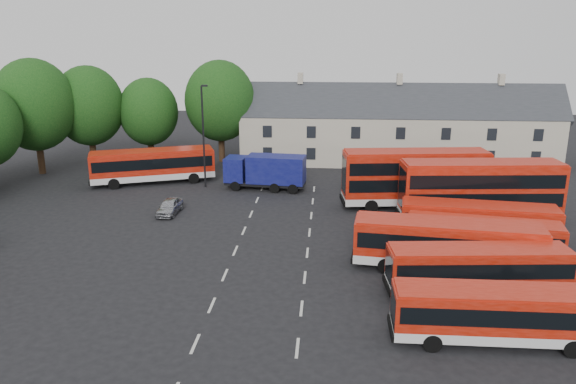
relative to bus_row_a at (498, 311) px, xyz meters
name	(u,v)px	position (x,y,z in m)	size (l,w,h in m)	color
ground	(230,262)	(-14.63, 8.81, -1.71)	(140.00, 140.00, 0.00)	black
lane_markings	(271,252)	(-12.13, 10.81, -1.70)	(5.15, 33.80, 0.01)	beige
treeline	(53,115)	(-35.37, 28.18, 4.97)	(29.92, 32.59, 12.01)	black
terrace_houses	(397,129)	(-0.63, 38.81, 2.15)	(35.70, 7.13, 10.06)	beige
bus_row_a	(498,311)	(0.00, 0.00, 0.00)	(10.07, 2.36, 2.85)	silver
bus_row_b	(479,267)	(0.35, 5.20, 0.04)	(10.44, 3.26, 2.90)	silver
bus_row_c	(447,242)	(-0.78, 8.53, 0.25)	(11.76, 3.99, 3.26)	silver
bus_row_d	(483,236)	(1.94, 10.47, -0.05)	(10.03, 3.79, 2.77)	silver
bus_row_e	(478,221)	(2.32, 13.23, 0.10)	(10.84, 3.74, 3.00)	silver
bus_dd_south	(480,189)	(3.51, 17.84, 1.15)	(12.44, 3.90, 5.02)	silver
bus_dd_north	(415,175)	(-0.96, 21.72, 1.12)	(12.36, 4.16, 4.97)	silver
bus_north	(153,163)	(-25.60, 27.78, 0.30)	(12.05, 6.66, 3.35)	silver
box_truck	(266,170)	(-14.17, 26.36, 0.15)	(7.79, 3.17, 3.32)	black
silver_car	(170,206)	(-21.37, 18.44, -1.08)	(1.49, 3.70, 1.26)	#A5A7AC
lamppost	(204,134)	(-20.16, 26.79, 3.52)	(0.68, 0.37, 9.81)	black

